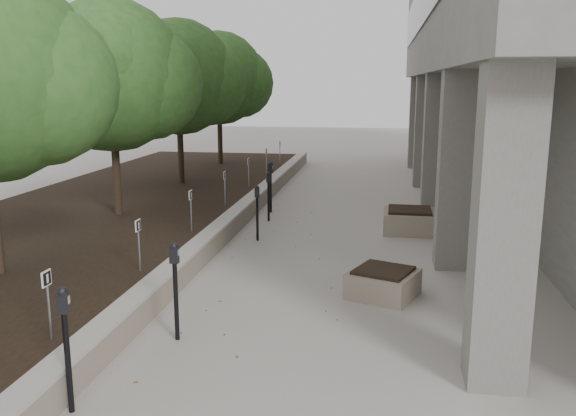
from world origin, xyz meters
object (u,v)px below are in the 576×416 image
Objects in this scene: crabapple_tree_3 at (113,108)px; planter_front at (383,282)px; crabapple_tree_4 at (179,102)px; parking_meter_4 at (268,197)px; crabapple_tree_5 at (219,98)px; parking_meter_1 at (67,350)px; parking_meter_3 at (257,213)px; planter_back at (409,220)px; parking_meter_5 at (271,187)px; parking_meter_2 at (176,292)px.

planter_front is at bearing -30.56° from crabapple_tree_3.
crabapple_tree_4 is 5.62m from parking_meter_4.
crabapple_tree_5 is 3.55× the size of parking_meter_1.
parking_meter_1 is (3.25, -13.50, -2.35)m from crabapple_tree_4.
parking_meter_3 is at bearing -55.81° from crabapple_tree_4.
crabapple_tree_3 is at bearing -175.14° from parking_meter_4.
parking_meter_4 is at bearing 22.32° from crabapple_tree_3.
parking_meter_4 is 1.06× the size of planter_back.
crabapple_tree_3 is 3.98× the size of parking_meter_4.
planter_front is 4.94m from planter_back.
parking_meter_5 is (-0.15, 1.11, 0.07)m from parking_meter_4.
planter_back is (7.46, -4.12, -2.82)m from crabapple_tree_4.
planter_front is (3.14, -5.53, -0.43)m from parking_meter_4.
parking_meter_1 is at bearing -102.09° from parking_meter_3.
parking_meter_1 is at bearing -80.04° from crabapple_tree_5.
parking_meter_2 is at bearing -106.57° from parking_meter_4.
parking_meter_2 is at bearing -59.27° from crabapple_tree_3.
crabapple_tree_5 is at bearing 89.81° from parking_meter_1.
planter_back is at bearing 6.72° from crabapple_tree_3.
planter_back is (3.66, 7.27, -0.45)m from parking_meter_2.
parking_meter_3 is (3.80, -0.60, -2.45)m from crabapple_tree_3.
parking_meter_3 is at bearing -70.26° from crabapple_tree_5.
parking_meter_2 is 3.86m from planter_front.
crabapple_tree_4 reaches higher than parking_meter_3.
parking_meter_4 reaches higher than parking_meter_3.
parking_meter_5 is at bearing 36.64° from crabapple_tree_3.
parking_meter_1 is (3.25, -18.50, -2.35)m from crabapple_tree_5.
planter_front is (3.56, 4.48, -0.51)m from parking_meter_1.
crabapple_tree_4 and crabapple_tree_5 have the same top height.
planter_back is at bearing 82.47° from planter_front.
parking_meter_5 is at bearing 156.07° from planter_back.
parking_meter_5 is 1.38× the size of planter_front.
parking_meter_2 is 1.00× the size of parking_meter_5.
crabapple_tree_3 is at bearing 163.01° from parking_meter_3.
parking_meter_1 reaches higher than parking_meter_3.
planter_front is (6.81, -9.02, -2.87)m from crabapple_tree_4.
parking_meter_4 is 3.85m from planter_back.
crabapple_tree_3 is at bearing -90.00° from crabapple_tree_4.
parking_meter_1 is at bearing -109.89° from parking_meter_4.
parking_meter_4 is 1.26× the size of planter_front.
parking_meter_5 reaches higher than parking_meter_4.
crabapple_tree_4 is at bearing 160.05° from parking_meter_5.
crabapple_tree_5 is at bearing 115.90° from planter_front.
parking_meter_5 is (3.53, -2.38, -2.37)m from crabapple_tree_4.
crabapple_tree_4 is 3.55× the size of parking_meter_1.
crabapple_tree_5 is 4.23× the size of planter_back.
crabapple_tree_4 is at bearing 90.00° from crabapple_tree_3.
parking_meter_3 is at bearing -103.98° from parking_meter_4.
crabapple_tree_5 is 5.03× the size of planter_front.
crabapple_tree_5 reaches higher than parking_meter_4.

